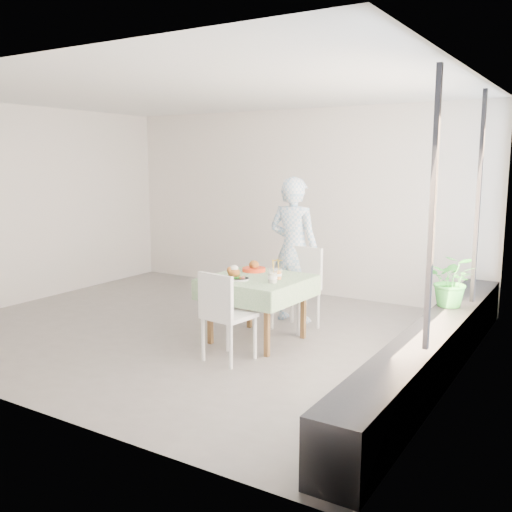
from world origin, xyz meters
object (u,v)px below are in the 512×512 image
Objects in this scene: chair_far at (296,304)px; main_dish at (235,275)px; diner at (294,250)px; potted_plant at (452,280)px; cafe_table at (257,302)px; chair_near at (228,333)px; juice_cup_orange at (278,274)px.

chair_far is 3.27× the size of main_dish.
diner is 3.25× the size of potted_plant.
chair_near is (0.08, -0.70, -0.17)m from cafe_table.
chair_far is at bearing 87.07° from chair_near.
chair_far is 0.54× the size of diner.
main_dish is 1.19× the size of juice_cup_orange.
cafe_table is at bearing 55.52° from main_dish.
chair_near is at bearing -92.93° from chair_far.
chair_far is at bearing 77.44° from cafe_table.
chair_far is 3.89× the size of juice_cup_orange.
cafe_table is 0.43m from juice_cup_orange.
diner is 1.19m from main_dish.
cafe_table is 0.59× the size of diner.
juice_cup_orange is (0.30, -0.95, -0.12)m from diner.
chair_near is 2.43m from potted_plant.
chair_far reaches higher than main_dish.
diner reaches higher than cafe_table.
diner is 7.22× the size of juice_cup_orange.
diner reaches higher than chair_near.
chair_far is (0.15, 0.66, -0.16)m from cafe_table.
diner is (-0.05, 0.96, 0.46)m from cafe_table.
chair_near is at bearing -83.72° from cafe_table.
diner is at bearing 85.07° from main_dish.
diner is (-0.13, 1.67, 0.63)m from chair_near.
chair_near is 3.09× the size of main_dish.
potted_plant reaches higher than juice_cup_orange.
cafe_table is 2.12m from potted_plant.
juice_cup_orange is at bearing -80.61° from chair_far.
juice_cup_orange reaches higher than cafe_table.
main_dish reaches higher than cafe_table.
main_dish is (-0.15, -0.22, 0.33)m from cafe_table.
chair_far is at bearing 124.14° from diner.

